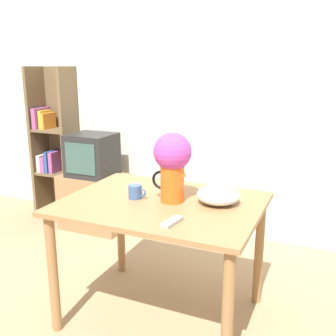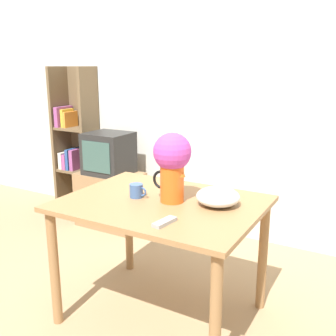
{
  "view_description": "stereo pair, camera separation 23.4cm",
  "coord_description": "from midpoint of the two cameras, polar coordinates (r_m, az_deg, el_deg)",
  "views": [
    {
      "loc": [
        1.16,
        -1.82,
        1.57
      ],
      "look_at": [
        0.25,
        0.26,
        0.99
      ],
      "focal_mm": 42.0,
      "sensor_mm": 36.0,
      "label": 1
    },
    {
      "loc": [
        1.37,
        -1.71,
        1.57
      ],
      "look_at": [
        0.25,
        0.26,
        0.99
      ],
      "focal_mm": 42.0,
      "sensor_mm": 36.0,
      "label": 2
    }
  ],
  "objects": [
    {
      "name": "white_bowl",
      "position": [
        2.34,
        4.5,
        -3.98
      ],
      "size": [
        0.26,
        0.26,
        0.11
      ],
      "color": "silver",
      "rests_on": "table"
    },
    {
      "name": "flower_vase",
      "position": [
        2.32,
        -2.25,
        1.05
      ],
      "size": [
        0.25,
        0.23,
        0.42
      ],
      "color": "#E05619",
      "rests_on": "table"
    },
    {
      "name": "coffee_mug",
      "position": [
        2.44,
        -7.48,
        -3.48
      ],
      "size": [
        0.12,
        0.08,
        0.09
      ],
      "color": "#385689",
      "rests_on": "table"
    },
    {
      "name": "ground_plane",
      "position": [
        2.68,
        -10.37,
        -21.76
      ],
      "size": [
        12.0,
        12.0,
        0.0
      ],
      "primitive_type": "plane",
      "color": "#9E7F5B"
    },
    {
      "name": "tv_set",
      "position": [
        3.88,
        -12.68,
        1.86
      ],
      "size": [
        0.42,
        0.39,
        0.41
      ],
      "color": "black",
      "rests_on": "tv_stand"
    },
    {
      "name": "bookshelf",
      "position": [
        4.47,
        -17.61,
        3.45
      ],
      "size": [
        0.46,
        0.3,
        1.58
      ],
      "color": "brown",
      "rests_on": "ground_plane"
    },
    {
      "name": "tv_stand",
      "position": [
        4.01,
        -12.29,
        -4.78
      ],
      "size": [
        0.63,
        0.41,
        0.55
      ],
      "color": "#8E6B47",
      "rests_on": "ground_plane"
    },
    {
      "name": "table",
      "position": [
        2.43,
        -3.68,
        -7.41
      ],
      "size": [
        1.19,
        0.91,
        0.78
      ],
      "color": "olive",
      "rests_on": "ground_plane"
    },
    {
      "name": "remote_control",
      "position": [
        2.05,
        -2.72,
        -7.9
      ],
      "size": [
        0.07,
        0.16,
        0.02
      ],
      "color": "#999999",
      "rests_on": "table"
    },
    {
      "name": "wall_back",
      "position": [
        3.68,
        3.59,
        10.2
      ],
      "size": [
        8.0,
        0.05,
        2.6
      ],
      "color": "silver",
      "rests_on": "ground_plane"
    }
  ]
}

